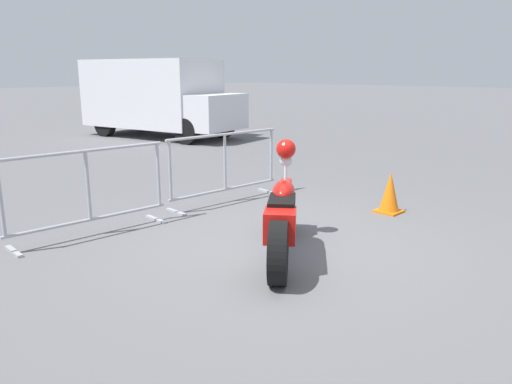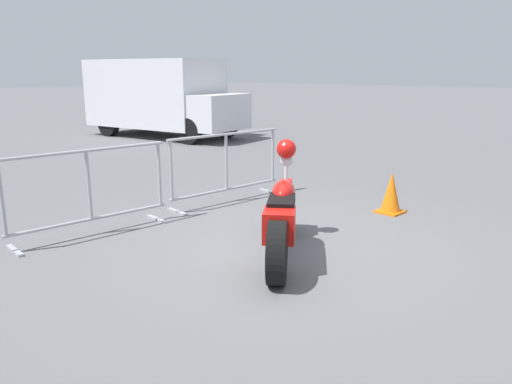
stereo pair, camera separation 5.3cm
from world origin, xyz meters
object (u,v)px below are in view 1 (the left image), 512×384
(crowd_barrier_near, at_px, (88,192))
(crowd_barrier_far, at_px, (225,167))
(delivery_van, at_px, (157,96))
(traffic_cone, at_px, (390,193))
(motorcycle, at_px, (282,215))

(crowd_barrier_near, height_order, crowd_barrier_far, same)
(delivery_van, xyz_separation_m, traffic_cone, (-2.67, -9.47, -0.95))
(crowd_barrier_far, bearing_deg, motorcycle, -117.49)
(delivery_van, height_order, traffic_cone, delivery_van)
(motorcycle, xyz_separation_m, delivery_van, (5.03, 9.51, 0.78))
(crowd_barrier_far, distance_m, traffic_cone, 2.47)
(delivery_van, distance_m, traffic_cone, 9.88)
(traffic_cone, bearing_deg, crowd_barrier_far, 120.54)
(motorcycle, distance_m, delivery_van, 10.78)
(crowd_barrier_near, height_order, delivery_van, delivery_van)
(delivery_van, bearing_deg, crowd_barrier_far, -39.73)
(motorcycle, bearing_deg, crowd_barrier_far, 24.13)
(traffic_cone, bearing_deg, delivery_van, 74.26)
(crowd_barrier_far, distance_m, delivery_van, 8.36)
(crowd_barrier_near, xyz_separation_m, crowd_barrier_far, (2.24, 0.00, 0.00))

